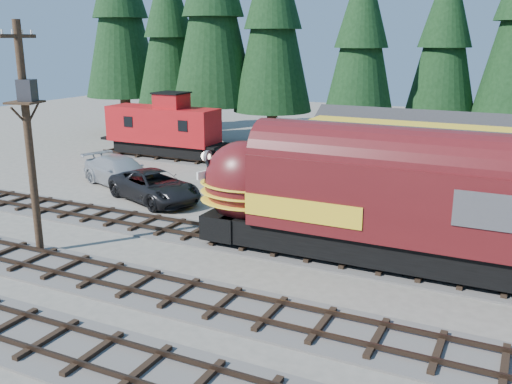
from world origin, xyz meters
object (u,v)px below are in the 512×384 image
at_px(caboose, 163,128).
at_px(pickup_truck_b, 121,172).
at_px(pickup_truck_a, 155,186).
at_px(depot, 421,164).
at_px(locomotive, 369,204).
at_px(utility_pole, 28,125).

distance_m(caboose, pickup_truck_b, 8.76).
bearing_deg(pickup_truck_a, depot, -57.63).
distance_m(locomotive, pickup_truck_a, 13.95).
bearing_deg(pickup_truck_a, pickup_truck_b, 85.74).
relative_size(caboose, pickup_truck_b, 1.44).
xyz_separation_m(depot, caboose, (-20.60, 7.50, -0.63)).
xyz_separation_m(utility_pole, pickup_truck_a, (-0.28, 8.77, -4.67)).
xyz_separation_m(locomotive, pickup_truck_b, (-17.27, 5.73, -1.64)).
distance_m(locomotive, pickup_truck_b, 18.27).
distance_m(utility_pole, pickup_truck_b, 12.40).
height_order(locomotive, caboose, caboose).
distance_m(utility_pole, pickup_truck_a, 9.94).
relative_size(pickup_truck_a, pickup_truck_b, 1.01).
bearing_deg(utility_pole, pickup_truck_a, 77.09).
bearing_deg(locomotive, caboose, 144.72).
distance_m(depot, pickup_truck_a, 14.54).
bearing_deg(caboose, depot, -20.01).
relative_size(depot, pickup_truck_a, 2.05).
bearing_deg(depot, pickup_truck_b, -177.57).
relative_size(depot, locomotive, 0.80).
bearing_deg(caboose, utility_pole, -70.39).
distance_m(locomotive, caboose, 24.24).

